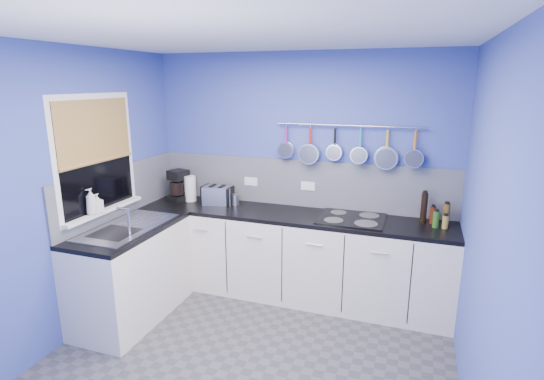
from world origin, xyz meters
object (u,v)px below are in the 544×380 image
Objects in this scene: toaster at (218,195)px; canister at (235,199)px; coffee_maker at (178,186)px; soap_bottle_b at (97,203)px; hob at (352,218)px; paper_towel at (190,189)px; soap_bottle_a at (91,202)px.

toaster reaches higher than canister.
toaster is (0.48, 0.03, -0.07)m from coffee_maker.
soap_bottle_b reaches higher than hob.
paper_towel reaches higher than toaster.
paper_towel reaches higher than canister.
soap_bottle_b reaches higher than canister.
canister is at bearing 51.63° from soap_bottle_b.
hob is at bearing 27.06° from soap_bottle_a.
soap_bottle_b is at bearing -154.54° from hob.
toaster is at bearing 59.33° from soap_bottle_a.
canister reaches higher than hob.
coffee_maker is (0.20, 1.03, -0.06)m from soap_bottle_b.
coffee_maker is at bearing 79.23° from soap_bottle_b.
toaster is 2.59× the size of canister.
canister is at bearing 176.62° from hob.
paper_towel is 0.54m from canister.
coffee_maker is at bearing 79.94° from soap_bottle_a.
canister is 1.28m from hob.
coffee_maker is 1.95m from hob.
soap_bottle_b is at bearing 90.00° from soap_bottle_a.
soap_bottle_a is 1.20m from paper_towel.
paper_towel is at bearing 178.20° from hob.
soap_bottle_a is 1.33m from toaster.
toaster is 0.49× the size of hob.
soap_bottle_b is (0.00, 0.07, -0.03)m from soap_bottle_a.
canister is at bearing 53.46° from soap_bottle_a.
soap_bottle_a is 0.84× the size of paper_towel.
soap_bottle_b is at bearing -107.04° from paper_towel.
toaster is (0.67, 1.13, -0.17)m from soap_bottle_a.
soap_bottle_a reaches higher than coffee_maker.
hob is (2.14, 1.02, -0.23)m from soap_bottle_b.
soap_bottle_b is 0.61× the size of paper_towel.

